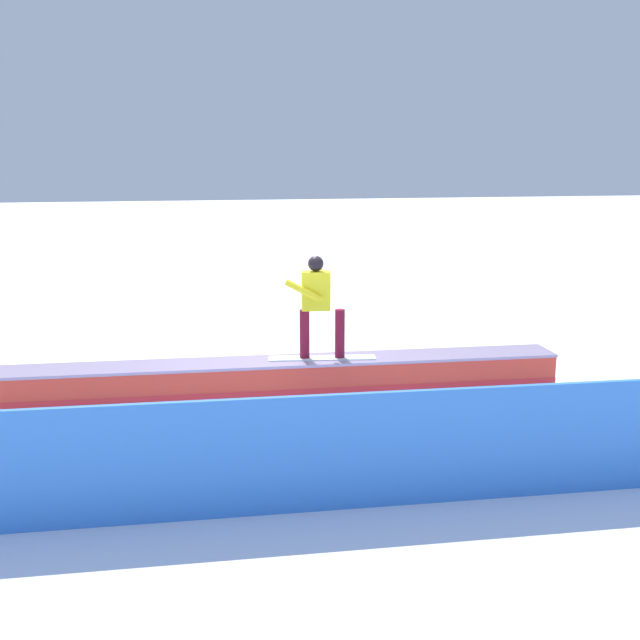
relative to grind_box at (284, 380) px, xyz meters
The scene contains 4 objects.
ground_plane 0.24m from the grind_box, ahead, with size 120.00×120.00×0.00m, color white.
grind_box is the anchor object (origin of this frame).
snowboarder 1.21m from the grind_box, behind, with size 1.56×0.55×1.48m.
safety_fence 3.53m from the grind_box, 90.00° to the left, with size 9.95×0.06×1.16m, color #367BE3.
Camera 1 is at (1.85, 9.56, 3.24)m, focal length 39.72 mm.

